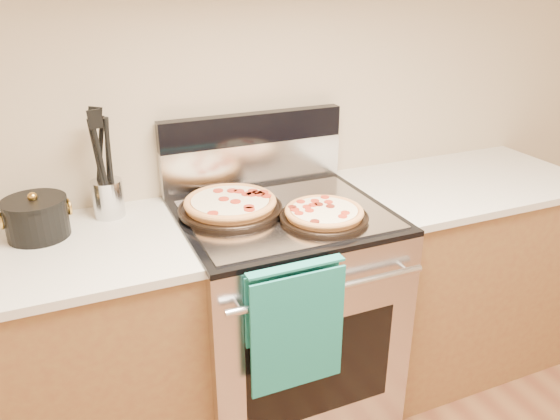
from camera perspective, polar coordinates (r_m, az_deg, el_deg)
name	(u,v)px	position (r m, az deg, el deg)	size (l,w,h in m)	color
wall_back	(248,78)	(2.20, -3.39, 13.56)	(4.00, 4.00, 0.00)	tan
range_body	(283,318)	(2.24, 0.30, -11.25)	(0.76, 0.68, 0.90)	#B7B7BC
oven_window	(321,369)	(2.00, 4.27, -16.26)	(0.56, 0.01, 0.40)	black
cooktop	(283,214)	(2.02, 0.32, -0.46)	(0.76, 0.68, 0.02)	black
backsplash_lower	(253,164)	(2.25, -2.83, 4.84)	(0.76, 0.06, 0.18)	silver
backsplash_upper	(252,128)	(2.20, -2.91, 8.53)	(0.76, 0.06, 0.12)	black
oven_handle	(330,290)	(1.77, 5.21, -8.28)	(0.03, 0.03, 0.70)	silver
dish_towel	(295,324)	(1.78, 1.60, -11.85)	(0.32, 0.05, 0.42)	#166F6A
foil_sheet	(286,214)	(1.99, 0.67, -0.44)	(0.70, 0.55, 0.01)	gray
cabinet_left	(49,374)	(2.15, -22.95, -15.46)	(1.00, 0.62, 0.88)	brown
countertop_left	(25,259)	(1.92, -25.08, -4.70)	(1.02, 0.64, 0.03)	beige
cabinet_right	(453,274)	(2.69, 17.62, -6.35)	(1.00, 0.62, 0.88)	brown
countertop_right	(466,182)	(2.50, 18.88, 2.74)	(1.02, 0.64, 0.03)	beige
pepperoni_pizza_back	(230,205)	(2.00, -5.21, 0.55)	(0.38, 0.38, 0.05)	#C2753B
pepperoni_pizza_front	(324,214)	(1.93, 4.63, -0.41)	(0.31, 0.31, 0.04)	#C2753B
utensil_crock	(108,198)	(2.07, -17.52, 1.18)	(0.11, 0.11, 0.14)	silver
saucepan	(37,219)	(2.00, -24.06, -0.91)	(0.20, 0.20, 0.12)	black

